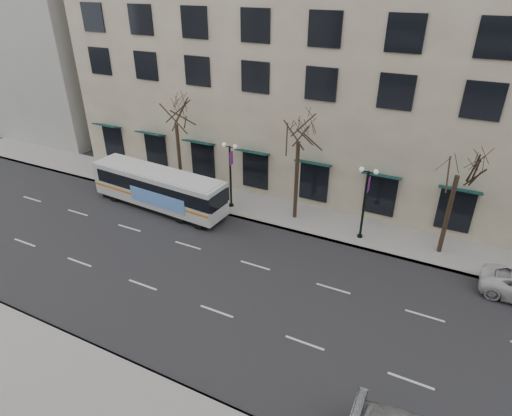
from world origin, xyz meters
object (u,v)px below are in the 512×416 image
Objects in this scene: tree_far_mid at (299,128)px; lamp_post_right at (365,200)px; tree_far_right at (461,160)px; tree_far_left at (175,112)px; lamp_post_left at (230,173)px; city_bus at (159,188)px.

tree_far_mid reaches higher than lamp_post_right.
tree_far_mid is at bearing 180.00° from tree_far_right.
lamp_post_left is at bearing -6.83° from tree_far_left.
lamp_post_right is at bearing -173.15° from tree_far_right.
tree_far_left is 15.48m from lamp_post_right.
tree_far_mid reaches higher than city_bus.
tree_far_left is at bearing 180.00° from tree_far_right.
tree_far_mid is 1.06× the size of tree_far_right.
tree_far_left is 1.60× the size of lamp_post_right.
tree_far_right is at bearing 2.29° from lamp_post_left.
tree_far_left reaches higher than lamp_post_right.
city_bus is at bearing -153.62° from lamp_post_left.
lamp_post_left is (-4.99, -0.60, -3.96)m from tree_far_mid.
lamp_post_right is (-4.99, -0.60, -3.48)m from tree_far_right.
tree_far_right reaches higher than lamp_post_right.
tree_far_mid is at bearing 6.85° from lamp_post_left.
tree_far_right is 15.40m from lamp_post_left.
tree_far_left is 0.98× the size of tree_far_mid.
tree_far_mid is 1.64× the size of lamp_post_right.
lamp_post_right is (5.01, -0.60, -3.96)m from tree_far_mid.
lamp_post_left and lamp_post_right have the same top height.
city_bus is (-14.86, -2.41, -1.28)m from lamp_post_right.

